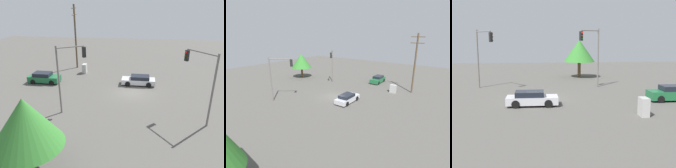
# 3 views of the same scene
# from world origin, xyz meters

# --- Properties ---
(ground_plane) EXTENTS (80.00, 80.00, 0.00)m
(ground_plane) POSITION_xyz_m (0.00, 0.00, 0.00)
(ground_plane) COLOR #54514C
(sedan_green) EXTENTS (1.91, 4.30, 1.46)m
(sedan_green) POSITION_xyz_m (2.01, 12.51, 0.71)
(sedan_green) COLOR #1E6638
(sedan_green) RESTS_ON ground_plane
(sedan_silver) EXTENTS (1.90, 4.49, 1.31)m
(sedan_silver) POSITION_xyz_m (2.90, -0.67, 0.64)
(sedan_silver) COLOR silver
(sedan_silver) RESTS_ON ground_plane
(traffic_signal_main) EXTENTS (2.87, 2.35, 6.85)m
(traffic_signal_main) POSITION_xyz_m (-5.77, -6.38, 4.64)
(traffic_signal_main) COLOR slate
(traffic_signal_main) RESTS_ON ground_plane
(traffic_signal_cross) EXTENTS (1.79, 2.59, 6.98)m
(traffic_signal_cross) POSITION_xyz_m (-5.52, 6.21, 4.68)
(traffic_signal_cross) COLOR slate
(traffic_signal_cross) RESTS_ON ground_plane
(utility_pole_tall) EXTENTS (2.20, 0.28, 10.27)m
(utility_pole_tall) POSITION_xyz_m (9.65, 9.94, 5.43)
(utility_pole_tall) COLOR brown
(utility_pole_tall) RESTS_ON ground_plane
(electrical_cabinet) EXTENTS (1.04, 0.62, 1.43)m
(electrical_cabinet) POSITION_xyz_m (6.97, 7.93, 0.72)
(electrical_cabinet) COLOR #B2B2AD
(electrical_cabinet) RESTS_ON ground_plane
(tree_left) EXTENTS (4.63, 4.63, 5.60)m
(tree_left) POSITION_xyz_m (-14.53, 6.02, 3.96)
(tree_left) COLOR brown
(tree_left) RESTS_ON ground_plane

